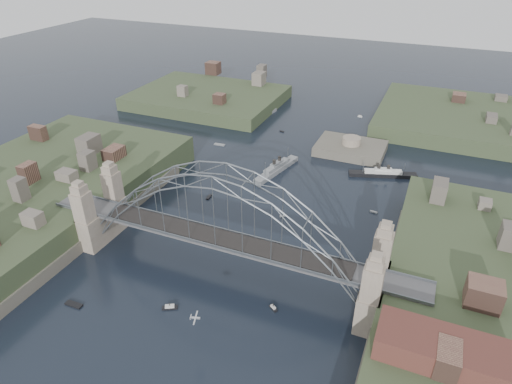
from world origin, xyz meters
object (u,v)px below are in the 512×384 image
Objects in this scene: bridge at (222,223)px; wharf_shed at (445,351)px; naval_cruiser_far at (266,114)px; fort_island at (350,153)px; naval_cruiser_near at (277,169)px; ocean_liner at (383,174)px.

bridge is 4.20× the size of wharf_shed.
fort_island is at bearing -28.50° from naval_cruiser_far.
naval_cruiser_far is (-20.65, 43.24, -0.22)m from naval_cruiser_near.
fort_island reaches higher than naval_cruiser_far.
bridge is 4.07× the size of naval_cruiser_near.
bridge reaches higher than naval_cruiser_near.
ocean_liner is at bearing 105.19° from wharf_shed.
fort_island reaches higher than ocean_liner.
bridge is 95.28m from naval_cruiser_far.
naval_cruiser_far is 60.99m from ocean_liner.
naval_cruiser_near reaches higher than fort_island.
naval_cruiser_near is (-5.70, 47.58, -11.37)m from bridge.
ocean_liner reaches higher than naval_cruiser_far.
wharf_shed is 0.97× the size of naval_cruiser_near.
ocean_liner is (-19.37, 71.34, -9.24)m from wharf_shed.
bridge is at bearing 162.35° from wharf_shed.
naval_cruiser_far is (-70.35, 104.82, -9.27)m from wharf_shed.
naval_cruiser_near is 47.92m from naval_cruiser_far.
naval_cruiser_near is (-17.70, -22.42, 1.30)m from fort_island.
bridge is 5.98× the size of naval_cruiser_far.
wharf_shed is 79.65m from naval_cruiser_near.
wharf_shed is at bearing -69.15° from fort_island.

